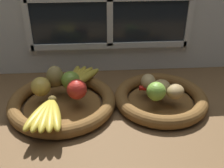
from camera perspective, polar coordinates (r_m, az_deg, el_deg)
ground_plane at (r=93.29cm, az=0.70°, el=-5.82°), size 140.00×90.00×3.00cm
back_wall at (r=108.42cm, az=-0.54°, el=16.50°), size 140.00×4.60×55.00cm
fruit_bowl_left at (r=93.06cm, az=-10.53°, el=-3.82°), size 36.47×36.47×4.54cm
fruit_bowl_right at (r=95.05cm, az=10.30°, el=-3.01°), size 32.37×32.37×4.54cm
apple_red_right at (r=88.04cm, az=-7.52°, el=-1.18°), size 6.71×6.71×6.71cm
apple_green_back at (r=93.98cm, az=-8.82°, el=0.77°), size 6.49×6.49×6.49cm
apple_golden_left at (r=92.21cm, az=-14.96°, el=-0.54°), size 6.55×6.55×6.55cm
pear_brown at (r=95.97cm, az=-12.08°, el=1.57°), size 7.65×7.88×7.91cm
banana_bunch_front at (r=81.12cm, az=-13.70°, el=-6.30°), size 12.42×17.61×3.29cm
banana_bunch_back at (r=99.93cm, az=-6.75°, el=1.60°), size 12.24×17.13×2.82cm
potato_small at (r=90.53cm, az=13.31°, el=-1.54°), size 8.62×8.67×4.83cm
potato_oblong at (r=94.23cm, az=7.74°, el=0.49°), size 5.72×6.92×5.19cm
potato_large at (r=92.59cm, az=10.56°, el=-0.52°), size 8.26×8.31×4.66cm
lime_near at (r=87.85cm, az=9.42°, el=-1.57°), size 6.31×6.31×6.31cm
chili_pepper at (r=93.26cm, az=9.69°, el=-1.23°), size 12.58×5.30×1.76cm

